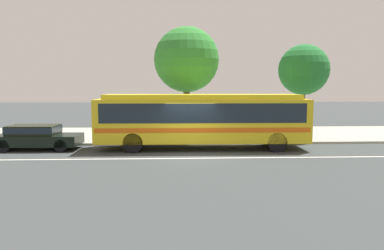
% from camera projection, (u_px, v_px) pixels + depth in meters
% --- Properties ---
extents(ground_plane, '(120.00, 120.00, 0.00)m').
position_uv_depth(ground_plane, '(191.00, 155.00, 17.82)').
color(ground_plane, '#373C3C').
extents(sidewalk_slab, '(60.00, 8.00, 0.12)m').
position_uv_depth(sidewalk_slab, '(186.00, 135.00, 24.95)').
color(sidewalk_slab, '#A3A090').
rests_on(sidewalk_slab, ground_plane).
extents(lane_stripe_center, '(56.00, 0.16, 0.01)m').
position_uv_depth(lane_stripe_center, '(191.00, 158.00, 17.02)').
color(lane_stripe_center, silver).
rests_on(lane_stripe_center, ground_plane).
extents(transit_bus, '(11.04, 2.68, 2.89)m').
position_uv_depth(transit_bus, '(202.00, 117.00, 19.49)').
color(transit_bus, gold).
rests_on(transit_bus, ground_plane).
extents(sedan_behind_bus, '(4.37, 1.94, 1.29)m').
position_uv_depth(sedan_behind_bus, '(37.00, 136.00, 19.34)').
color(sedan_behind_bus, black).
rests_on(sedan_behind_bus, ground_plane).
extents(pedestrian_waiting_near_sign, '(0.44, 0.44, 1.70)m').
position_uv_depth(pedestrian_waiting_near_sign, '(152.00, 123.00, 22.35)').
color(pedestrian_waiting_near_sign, '#2A2A33').
rests_on(pedestrian_waiting_near_sign, sidewalk_slab).
extents(bus_stop_sign, '(0.16, 0.43, 2.64)m').
position_uv_depth(bus_stop_sign, '(257.00, 112.00, 21.34)').
color(bus_stop_sign, gray).
rests_on(bus_stop_sign, sidewalk_slab).
extents(street_tree_near_stop, '(4.01, 4.01, 6.84)m').
position_uv_depth(street_tree_near_stop, '(187.00, 60.00, 22.67)').
color(street_tree_near_stop, brown).
rests_on(street_tree_near_stop, sidewalk_slab).
extents(street_tree_mid_block, '(3.18, 3.18, 5.83)m').
position_uv_depth(street_tree_mid_block, '(304.00, 70.00, 23.20)').
color(street_tree_mid_block, brown).
rests_on(street_tree_mid_block, sidewalk_slab).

